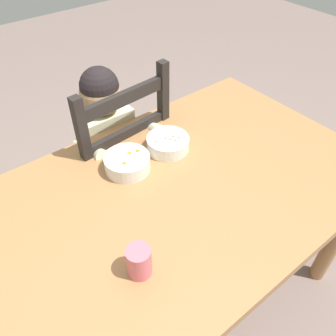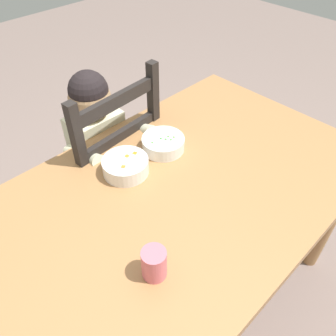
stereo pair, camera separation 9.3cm
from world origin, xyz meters
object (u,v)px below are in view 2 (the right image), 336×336
(child_figure, at_px, (101,144))
(spoon, at_px, (136,166))
(dining_chair, at_px, (106,172))
(drinking_cup, at_px, (154,263))
(bowl_of_peas, at_px, (163,143))
(bowl_of_carrots, at_px, (126,166))
(dining_table, at_px, (177,208))

(child_figure, relative_size, spoon, 7.54)
(dining_chair, height_order, spoon, dining_chair)
(spoon, relative_size, drinking_cup, 1.35)
(dining_chair, bearing_deg, spoon, -99.91)
(bowl_of_peas, xyz_separation_m, bowl_of_carrots, (-0.18, 0.00, 0.00))
(dining_chair, relative_size, bowl_of_peas, 6.14)
(child_figure, xyz_separation_m, drinking_cup, (-0.29, -0.65, 0.14))
(bowl_of_carrots, height_order, spoon, bowl_of_carrots)
(bowl_of_carrots, bearing_deg, spoon, -7.24)
(dining_table, height_order, bowl_of_carrots, bowl_of_carrots)
(child_figure, height_order, drinking_cup, child_figure)
(dining_chair, height_order, child_figure, dining_chair)
(dining_table, xyz_separation_m, drinking_cup, (-0.27, -0.18, 0.15))
(dining_table, distance_m, child_figure, 0.48)
(drinking_cup, bearing_deg, dining_chair, 65.96)
(dining_chair, bearing_deg, dining_table, -92.81)
(bowl_of_peas, relative_size, spoon, 1.25)
(dining_table, xyz_separation_m, spoon, (-0.03, 0.18, 0.10))
(drinking_cup, bearing_deg, spoon, 55.92)
(spoon, bearing_deg, dining_table, -80.68)
(drinking_cup, bearing_deg, child_figure, 66.10)
(dining_chair, height_order, drinking_cup, dining_chair)
(bowl_of_carrots, bearing_deg, drinking_cup, -118.81)
(bowl_of_peas, bearing_deg, drinking_cup, -136.48)
(dining_table, xyz_separation_m, bowl_of_carrots, (-0.07, 0.18, 0.13))
(bowl_of_carrots, height_order, drinking_cup, drinking_cup)
(drinking_cup, bearing_deg, bowl_of_peas, 43.52)
(dining_chair, bearing_deg, child_figure, -130.64)
(child_figure, xyz_separation_m, spoon, (-0.05, -0.30, 0.10))
(bowl_of_carrots, distance_m, spoon, 0.05)
(child_figure, bearing_deg, bowl_of_carrots, -107.27)
(dining_table, height_order, child_figure, child_figure)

